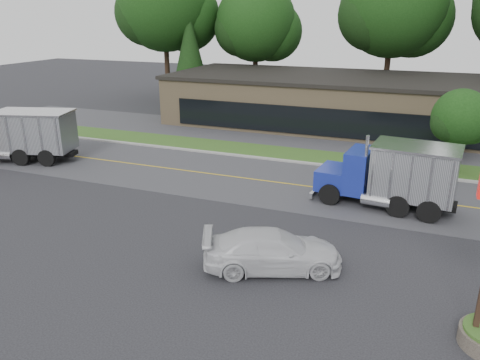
% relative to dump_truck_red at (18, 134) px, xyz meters
% --- Properties ---
extents(ground, '(140.00, 140.00, 0.00)m').
position_rel_dump_truck_red_xyz_m(ground, '(17.23, -7.01, -1.81)').
color(ground, '#38383D').
rests_on(ground, ground).
extents(road, '(60.00, 8.00, 0.02)m').
position_rel_dump_truck_red_xyz_m(road, '(17.23, 1.99, -1.81)').
color(road, '#545458').
rests_on(road, ground).
extents(center_line, '(60.00, 0.12, 0.01)m').
position_rel_dump_truck_red_xyz_m(center_line, '(17.23, 1.99, -1.81)').
color(center_line, gold).
rests_on(center_line, ground).
extents(curb, '(60.00, 0.30, 0.12)m').
position_rel_dump_truck_red_xyz_m(curb, '(17.23, 6.19, -1.81)').
color(curb, '#9E9E99').
rests_on(curb, ground).
extents(grass_verge, '(60.00, 3.40, 0.03)m').
position_rel_dump_truck_red_xyz_m(grass_verge, '(17.23, 7.99, -1.81)').
color(grass_verge, '#254C1A').
rests_on(grass_verge, ground).
extents(far_parking, '(60.00, 7.00, 0.02)m').
position_rel_dump_truck_red_xyz_m(far_parking, '(17.23, 12.99, -1.81)').
color(far_parking, '#545458').
rests_on(far_parking, ground).
extents(strip_mall, '(32.00, 12.00, 4.00)m').
position_rel_dump_truck_red_xyz_m(strip_mall, '(19.23, 18.99, 0.19)').
color(strip_mall, tan).
rests_on(strip_mall, ground).
extents(tree_far_a, '(10.93, 10.29, 15.60)m').
position_rel_dump_truck_red_xyz_m(tree_far_a, '(-2.60, 25.12, 8.15)').
color(tree_far_a, '#382619').
rests_on(tree_far_a, ground).
extents(tree_far_b, '(9.05, 8.52, 12.91)m').
position_rel_dump_truck_red_xyz_m(tree_far_b, '(7.37, 27.09, 6.43)').
color(tree_far_b, '#382619').
rests_on(tree_far_b, ground).
extents(tree_far_c, '(10.77, 10.13, 15.36)m').
position_rel_dump_truck_red_xyz_m(tree_far_c, '(21.40, 27.11, 8.00)').
color(tree_far_c, '#382619').
rests_on(tree_far_c, ground).
extents(evergreen_left, '(4.34, 4.34, 9.87)m').
position_rel_dump_truck_red_xyz_m(evergreen_left, '(1.23, 22.99, 3.62)').
color(evergreen_left, '#382619').
rests_on(evergreen_left, ground).
extents(tree_verge, '(3.65, 3.43, 5.20)m').
position_rel_dump_truck_red_xyz_m(tree_verge, '(27.29, 8.03, 1.50)').
color(tree_verge, '#382619').
rests_on(tree_verge, ground).
extents(dump_truck_red, '(8.75, 4.67, 3.36)m').
position_rel_dump_truck_red_xyz_m(dump_truck_red, '(0.00, 0.00, 0.00)').
color(dump_truck_red, black).
rests_on(dump_truck_red, ground).
extents(dump_truck_blue, '(7.05, 3.33, 3.36)m').
position_rel_dump_truck_red_xyz_m(dump_truck_blue, '(24.04, 0.59, -0.01)').
color(dump_truck_blue, black).
rests_on(dump_truck_blue, ground).
extents(rally_car, '(5.78, 4.08, 1.55)m').
position_rel_dump_truck_red_xyz_m(rally_car, '(20.23, -7.53, -1.03)').
color(rally_car, silver).
rests_on(rally_car, ground).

